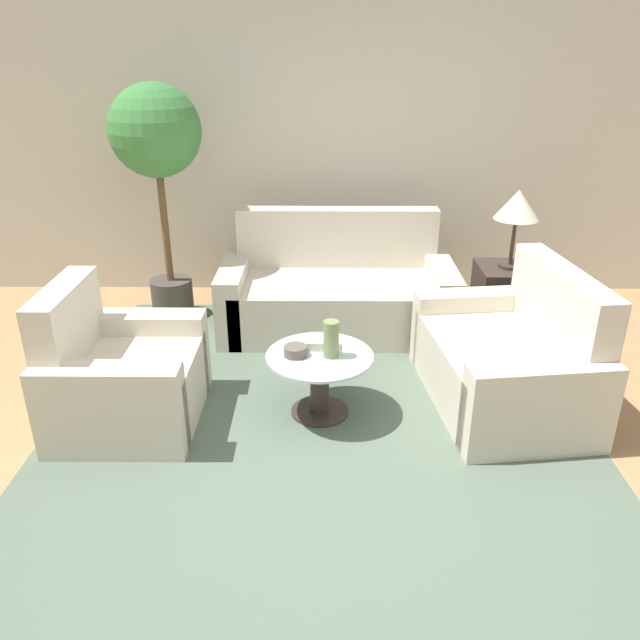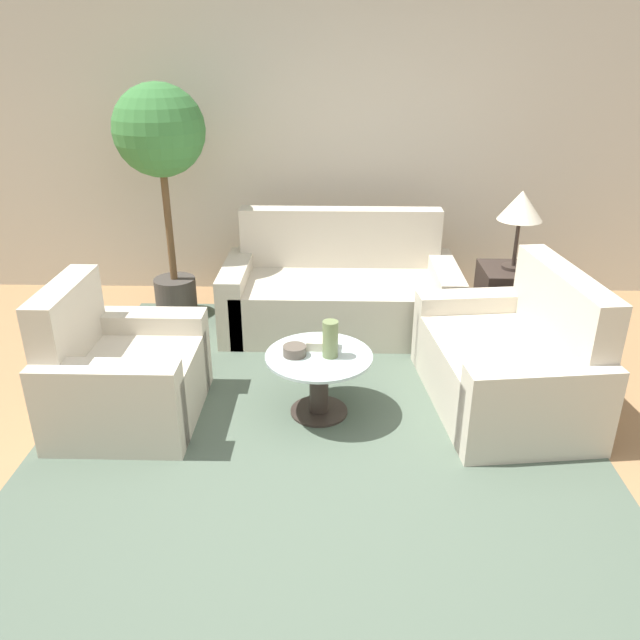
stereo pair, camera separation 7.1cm
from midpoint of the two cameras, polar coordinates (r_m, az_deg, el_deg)
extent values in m
plane|color=#9E754C|center=(3.56, 2.18, -14.37)|extent=(14.00, 14.00, 0.00)
cube|color=beige|center=(5.82, 2.16, 15.09)|extent=(10.00, 0.06, 2.60)
cube|color=#4C5B4C|center=(4.11, 0.41, -8.41)|extent=(3.39, 3.61, 0.01)
cube|color=beige|center=(5.17, 2.21, 1.42)|extent=(1.70, 0.92, 0.44)
cube|color=beige|center=(5.42, 2.22, 5.34)|extent=(1.70, 0.18, 0.94)
cube|color=beige|center=(5.20, -7.17, 2.14)|extent=(0.20, 0.92, 0.57)
cube|color=beige|center=(5.22, 11.56, 1.93)|extent=(0.20, 0.92, 0.57)
cube|color=beige|center=(4.13, -16.46, -5.78)|extent=(0.84, 0.75, 0.44)
cube|color=beige|center=(4.14, -21.20, -2.82)|extent=(0.18, 0.75, 0.90)
cube|color=beige|center=(3.80, -18.19, -7.75)|extent=(0.84, 0.20, 0.57)
cube|color=beige|center=(4.42, -15.17, -2.67)|extent=(0.84, 0.20, 0.57)
cube|color=beige|center=(4.28, 16.66, -4.69)|extent=(1.00, 1.23, 0.44)
cube|color=beige|center=(4.32, 21.29, -1.59)|extent=(0.32, 1.15, 0.92)
cube|color=beige|center=(4.73, 14.34, -0.77)|extent=(0.89, 0.30, 0.57)
cube|color=beige|center=(3.81, 19.79, -7.90)|extent=(0.89, 0.30, 0.57)
cylinder|color=#332823|center=(4.10, 0.41, -8.34)|extent=(0.37, 0.37, 0.02)
cylinder|color=#332823|center=(4.00, 0.41, -6.01)|extent=(0.12, 0.12, 0.41)
cylinder|color=#B2C6C6|center=(3.90, 0.42, -3.33)|extent=(0.68, 0.68, 0.02)
cube|color=#332823|center=(5.26, 17.20, 1.56)|extent=(0.47, 0.47, 0.58)
cylinder|color=#332823|center=(5.16, 17.61, 4.66)|extent=(0.18, 0.18, 0.02)
cylinder|color=#332823|center=(5.10, 17.88, 6.72)|extent=(0.03, 0.03, 0.36)
cone|color=beige|center=(5.02, 18.31, 9.91)|extent=(0.34, 0.34, 0.22)
cylinder|color=#3D3833|center=(5.62, -12.68, 2.14)|extent=(0.36, 0.36, 0.33)
cylinder|color=brown|center=(5.41, -13.34, 8.90)|extent=(0.06, 0.06, 1.04)
sphere|color=#387538|center=(5.27, -14.11, 16.48)|extent=(0.73, 0.73, 0.73)
cylinder|color=#6B7A4C|center=(3.83, 1.48, -1.75)|extent=(0.10, 0.10, 0.24)
cylinder|color=brown|center=(3.88, -1.81, -2.82)|extent=(0.15, 0.15, 0.06)
cube|color=beige|center=(3.97, 0.71, -2.20)|extent=(0.20, 0.13, 0.06)
camera|label=1|loc=(0.04, -89.50, 0.22)|focal=35.00mm
camera|label=2|loc=(0.04, 90.50, -0.22)|focal=35.00mm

